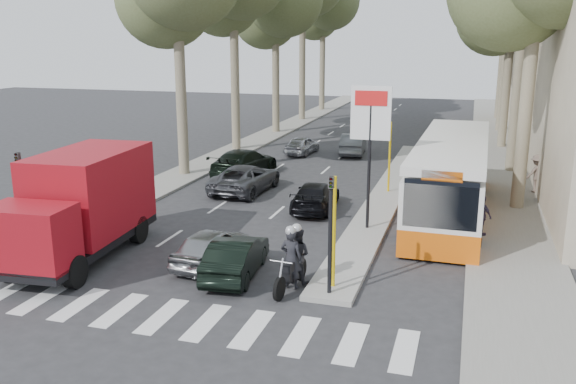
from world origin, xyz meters
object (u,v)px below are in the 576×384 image
(silver_hatchback, at_px, (212,246))
(dark_hatchback, at_px, (236,257))
(city_bus, at_px, (451,175))
(motorcycle, at_px, (294,258))
(red_truck, at_px, (81,204))

(silver_hatchback, xyz_separation_m, dark_hatchback, (1.14, -0.71, 0.01))
(dark_hatchback, relative_size, city_bus, 0.30)
(city_bus, height_order, motorcycle, city_bus)
(dark_hatchback, bearing_deg, silver_hatchback, -38.06)
(silver_hatchback, relative_size, red_truck, 0.52)
(city_bus, distance_m, motorcycle, 10.25)
(silver_hatchback, relative_size, city_bus, 0.29)
(silver_hatchback, height_order, city_bus, city_bus)
(red_truck, height_order, city_bus, red_truck)
(red_truck, relative_size, city_bus, 0.55)
(dark_hatchback, xyz_separation_m, motorcycle, (2.00, -0.34, 0.28))
(dark_hatchback, xyz_separation_m, red_truck, (-5.58, 0.07, 1.26))
(red_truck, bearing_deg, motorcycle, -7.38)
(city_bus, bearing_deg, silver_hatchback, -130.14)
(silver_hatchback, height_order, dark_hatchback, dark_hatchback)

